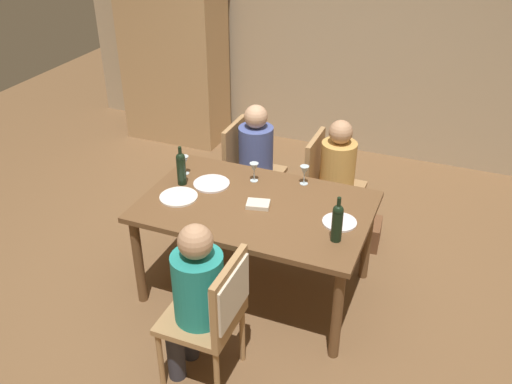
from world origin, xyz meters
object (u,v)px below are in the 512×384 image
object	(u,v)px
wine_glass_centre	(304,171)
dinner_plate_host	(212,184)
chair_far_right	(326,181)
handbag	(373,234)
person_man_bearded	(259,157)
wine_bottle_tall_green	(181,167)
person_woman_host	(195,293)
chair_far_left	(247,166)
person_man_guest	(340,173)
dinner_plate_guest_right	(179,197)
dinner_plate_guest_left	(339,222)
armoire_cabinet	(173,44)
dining_table	(256,214)
wine_glass_near_right	(254,168)
wine_bottle_dark_red	(337,222)
wine_glass_near_left	(184,161)
chair_near	(218,307)

from	to	relation	value
wine_glass_centre	dinner_plate_host	world-z (taller)	wine_glass_centre
chair_far_right	handbag	xyz separation A→B (m)	(0.44, 0.00, -0.42)
person_man_bearded	chair_far_right	bearing A→B (deg)	90.00
wine_bottle_tall_green	person_woman_host	bearing A→B (deg)	-58.13
chair_far_right	wine_bottle_tall_green	world-z (taller)	wine_bottle_tall_green
chair_far_left	person_woman_host	world-z (taller)	person_woman_host
person_man_guest	dinner_plate_guest_right	distance (m)	1.39
dinner_plate_guest_left	handbag	xyz separation A→B (m)	(0.11, 0.91, -0.65)
wine_glass_centre	dinner_plate_guest_right	distance (m)	0.94
armoire_cabinet	chair_far_right	world-z (taller)	armoire_cabinet
dining_table	chair_far_left	bearing A→B (deg)	116.67
wine_glass_near_right	person_woman_host	bearing A→B (deg)	-84.59
chair_far_left	wine_glass_centre	distance (m)	0.90
wine_bottle_dark_red	dinner_plate_guest_right	size ratio (longest dim) A/B	1.15
wine_glass_near_right	wine_bottle_dark_red	bearing A→B (deg)	-33.79
armoire_cabinet	dinner_plate_guest_right	world-z (taller)	armoire_cabinet
wine_bottle_tall_green	dinner_plate_guest_right	world-z (taller)	wine_bottle_tall_green
dinner_plate_guest_left	armoire_cabinet	bearing A→B (deg)	137.80
wine_bottle_dark_red	handbag	world-z (taller)	wine_bottle_dark_red
dinner_plate_guest_left	dining_table	bearing A→B (deg)	178.88
dining_table	dinner_plate_guest_left	xyz separation A→B (m)	(0.61, -0.01, 0.09)
chair_far_left	chair_far_right	distance (m)	0.72
dining_table	chair_far_right	world-z (taller)	chair_far_right
chair_far_right	wine_glass_centre	distance (m)	0.59
person_woman_host	person_man_guest	distance (m)	1.84
wine_bottle_dark_red	wine_glass_near_right	world-z (taller)	wine_bottle_dark_red
armoire_cabinet	wine_glass_near_right	world-z (taller)	armoire_cabinet
chair_far_right	person_woman_host	distance (m)	1.82
person_woman_host	wine_bottle_dark_red	xyz separation A→B (m)	(0.66, 0.68, 0.24)
wine_glass_near_left	dinner_plate_host	xyz separation A→B (m)	(0.26, -0.08, -0.10)
chair_near	wine_glass_centre	world-z (taller)	chair_near
person_man_guest	wine_bottle_dark_red	size ratio (longest dim) A/B	3.46
person_man_bearded	chair_near	bearing A→B (deg)	14.42
wine_bottle_dark_red	person_woman_host	bearing A→B (deg)	-133.94
dinner_plate_host	dinner_plate_guest_right	world-z (taller)	same
dinner_plate_host	wine_bottle_tall_green	bearing A→B (deg)	-161.23
person_man_bearded	handbag	distance (m)	1.18
wine_glass_near_right	dinner_plate_host	xyz separation A→B (m)	(-0.27, -0.17, -0.10)
armoire_cabinet	person_woman_host	bearing A→B (deg)	-59.26
person_woman_host	wine_glass_centre	distance (m)	1.34
chair_far_right	dinner_plate_host	distance (m)	1.05
person_woman_host	person_man_guest	world-z (taller)	person_woman_host
person_woman_host	dinner_plate_guest_left	world-z (taller)	person_woman_host
wine_bottle_tall_green	dinner_plate_guest_left	world-z (taller)	wine_bottle_tall_green
wine_bottle_tall_green	wine_bottle_dark_red	size ratio (longest dim) A/B	0.97
wine_glass_near_left	dinner_plate_guest_right	xyz separation A→B (m)	(0.13, -0.34, -0.10)
person_man_guest	wine_glass_centre	size ratio (longest dim) A/B	7.34
person_woman_host	dinner_plate_host	xyz separation A→B (m)	(-0.39, 1.03, 0.11)
person_man_bearded	wine_bottle_tall_green	size ratio (longest dim) A/B	3.64
chair_near	dinner_plate_guest_left	distance (m)	1.02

